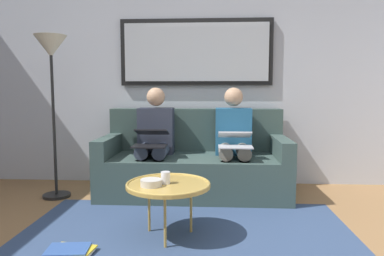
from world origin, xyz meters
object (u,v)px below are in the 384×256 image
Objects in this scene: cup at (166,178)px; standing_lamp at (51,64)px; couch at (194,164)px; magazine_stack at (70,251)px; coffee_table at (168,185)px; laptop_black at (151,138)px; framed_mirror at (196,52)px; person_right at (155,137)px; bowl at (151,183)px; laptop_silver at (235,140)px; person_left at (234,138)px.

standing_lamp reaches higher than cup.
standing_lamp is (1.43, 0.27, 1.06)m from couch.
magazine_stack is at bearing 117.41° from standing_lamp.
laptop_black is (0.29, -0.92, 0.23)m from coffee_table.
framed_mirror is (0.00, -0.39, 1.24)m from couch.
cup is 0.08× the size of person_right.
standing_lamp is (1.01, 0.20, 0.76)m from person_right.
framed_mirror is 11.36× the size of bowl.
bowl is 0.46× the size of laptop_silver.
person_right is 0.69× the size of standing_lamp.
cup reaches higher than coffee_table.
framed_mirror is 2.03m from bowl.
person_right is (0.29, -1.15, 0.21)m from coffee_table.
magazine_stack is at bearing 51.52° from person_left.
framed_mirror is 1.13m from person_right.
framed_mirror reaches higher than person_left.
coffee_table is at bearing -179.92° from cup.
laptop_silver is 0.87× the size of laptop_black.
coffee_table is at bearing 104.12° from person_right.
magazine_stack is at bearing 63.89° from couch.
standing_lamp reaches higher than bowl.
person_left and person_right have the same top height.
cup is 1.19m from person_right.
framed_mirror is 2.59m from magazine_stack.
cup is at bearing 57.81° from laptop_silver.
coffee_table is 1.63× the size of laptop_black.
bowl is 0.71m from magazine_stack.
cup is 0.23× the size of laptop_black.
couch is 1.76m from magazine_stack.
framed_mirror reaches higher than laptop_black.
person_right is at bearing -16.07° from laptop_silver.
laptop_black is 1.25m from standing_lamp.
bowl is 1.03m from laptop_black.
couch reaches higher than laptop_silver.
bowl is 1.25m from person_right.
person_left is (-0.57, -1.15, 0.15)m from cup.
framed_mirror reaches higher than cup.
magazine_stack is at bearing 28.93° from cup.
bowl is 1.20m from laptop_silver.
couch is at bearing -97.08° from cup.
coffee_table is 1.20m from person_right.
laptop_black is at bearing 178.05° from standing_lamp.
standing_lamp is at bearing 10.59° from couch.
bowl is at bearing 98.04° from person_right.
bowl is 1.82m from standing_lamp.
bowl is (0.25, 1.29, 0.13)m from couch.
magazine_stack is at bearing 28.15° from coffee_table.
couch is at bearing -36.47° from laptop_silver.
framed_mirror reaches higher than laptop_silver.
standing_lamp reaches higher than person_left.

